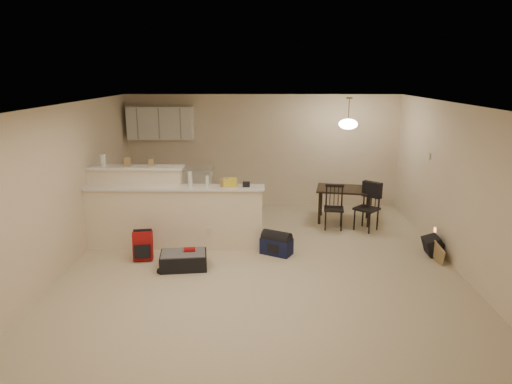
{
  "coord_description": "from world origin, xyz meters",
  "views": [
    {
      "loc": [
        0.01,
        -6.54,
        2.95
      ],
      "look_at": [
        -0.1,
        0.7,
        1.05
      ],
      "focal_mm": 32.0,
      "sensor_mm": 36.0,
      "label": 1
    }
  ],
  "objects_px": {
    "dining_chair_near": "(334,208)",
    "black_daypack": "(433,246)",
    "suitcase": "(184,261)",
    "red_backpack": "(143,246)",
    "dining_table": "(345,192)",
    "pendant_lamp": "(348,124)",
    "navy_duffel": "(277,246)",
    "dining_chair_far": "(367,207)"
  },
  "relations": [
    {
      "from": "dining_chair_far",
      "to": "black_daypack",
      "type": "height_order",
      "value": "dining_chair_far"
    },
    {
      "from": "dining_chair_near",
      "to": "black_daypack",
      "type": "xyz_separation_m",
      "value": [
        1.46,
        -1.31,
        -0.27
      ]
    },
    {
      "from": "dining_table",
      "to": "navy_duffel",
      "type": "relative_size",
      "value": 2.42
    },
    {
      "from": "suitcase",
      "to": "red_backpack",
      "type": "relative_size",
      "value": 1.53
    },
    {
      "from": "pendant_lamp",
      "to": "red_backpack",
      "type": "relative_size",
      "value": 1.33
    },
    {
      "from": "dining_table",
      "to": "dining_chair_far",
      "type": "relative_size",
      "value": 1.34
    },
    {
      "from": "dining_chair_far",
      "to": "red_backpack",
      "type": "bearing_deg",
      "value": -116.35
    },
    {
      "from": "dining_table",
      "to": "dining_chair_near",
      "type": "distance_m",
      "value": 0.58
    },
    {
      "from": "dining_chair_near",
      "to": "dining_chair_far",
      "type": "distance_m",
      "value": 0.62
    },
    {
      "from": "dining_chair_near",
      "to": "suitcase",
      "type": "bearing_deg",
      "value": -136.27
    },
    {
      "from": "dining_chair_near",
      "to": "black_daypack",
      "type": "relative_size",
      "value": 2.45
    },
    {
      "from": "suitcase",
      "to": "dining_chair_far",
      "type": "bearing_deg",
      "value": 21.96
    },
    {
      "from": "dining_table",
      "to": "suitcase",
      "type": "distance_m",
      "value": 3.77
    },
    {
      "from": "pendant_lamp",
      "to": "dining_chair_near",
      "type": "bearing_deg",
      "value": -120.7
    },
    {
      "from": "dining_table",
      "to": "dining_chair_near",
      "type": "height_order",
      "value": "dining_chair_near"
    },
    {
      "from": "suitcase",
      "to": "red_backpack",
      "type": "distance_m",
      "value": 0.8
    },
    {
      "from": "dining_chair_near",
      "to": "suitcase",
      "type": "height_order",
      "value": "dining_chair_near"
    },
    {
      "from": "suitcase",
      "to": "navy_duffel",
      "type": "xyz_separation_m",
      "value": [
        1.46,
        0.59,
        0.02
      ]
    },
    {
      "from": "red_backpack",
      "to": "black_daypack",
      "type": "distance_m",
      "value": 4.79
    },
    {
      "from": "dining_chair_far",
      "to": "red_backpack",
      "type": "height_order",
      "value": "dining_chair_far"
    },
    {
      "from": "dining_table",
      "to": "dining_chair_near",
      "type": "bearing_deg",
      "value": -110.46
    },
    {
      "from": "dining_chair_near",
      "to": "red_backpack",
      "type": "distance_m",
      "value": 3.67
    },
    {
      "from": "dining_table",
      "to": "red_backpack",
      "type": "height_order",
      "value": "dining_table"
    },
    {
      "from": "pendant_lamp",
      "to": "suitcase",
      "type": "bearing_deg",
      "value": -140.62
    },
    {
      "from": "red_backpack",
      "to": "black_daypack",
      "type": "xyz_separation_m",
      "value": [
        4.78,
        0.25,
        -0.08
      ]
    },
    {
      "from": "dining_chair_near",
      "to": "navy_duffel",
      "type": "distance_m",
      "value": 1.76
    },
    {
      "from": "dining_table",
      "to": "navy_duffel",
      "type": "bearing_deg",
      "value": -118.39
    },
    {
      "from": "dining_chair_near",
      "to": "dining_chair_far",
      "type": "bearing_deg",
      "value": 0.25
    },
    {
      "from": "dining_chair_near",
      "to": "navy_duffel",
      "type": "relative_size",
      "value": 1.68
    },
    {
      "from": "pendant_lamp",
      "to": "dining_chair_far",
      "type": "distance_m",
      "value": 1.66
    },
    {
      "from": "dining_chair_far",
      "to": "suitcase",
      "type": "relative_size",
      "value": 1.28
    },
    {
      "from": "dining_chair_near",
      "to": "black_daypack",
      "type": "bearing_deg",
      "value": -34.11
    },
    {
      "from": "pendant_lamp",
      "to": "dining_chair_far",
      "type": "height_order",
      "value": "pendant_lamp"
    },
    {
      "from": "dining_chair_far",
      "to": "navy_duffel",
      "type": "relative_size",
      "value": 1.81
    },
    {
      "from": "red_backpack",
      "to": "navy_duffel",
      "type": "height_order",
      "value": "red_backpack"
    },
    {
      "from": "dining_chair_near",
      "to": "suitcase",
      "type": "xyz_separation_m",
      "value": [
        -2.6,
        -1.89,
        -0.3
      ]
    },
    {
      "from": "dining_chair_far",
      "to": "navy_duffel",
      "type": "bearing_deg",
      "value": -102.04
    },
    {
      "from": "black_daypack",
      "to": "suitcase",
      "type": "bearing_deg",
      "value": 99.97
    },
    {
      "from": "dining_table",
      "to": "suitcase",
      "type": "bearing_deg",
      "value": -130.38
    },
    {
      "from": "dining_chair_near",
      "to": "suitcase",
      "type": "distance_m",
      "value": 3.23
    },
    {
      "from": "pendant_lamp",
      "to": "red_backpack",
      "type": "xyz_separation_m",
      "value": [
        -3.6,
        -2.04,
        -1.76
      ]
    },
    {
      "from": "dining_chair_near",
      "to": "black_daypack",
      "type": "height_order",
      "value": "dining_chair_near"
    }
  ]
}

